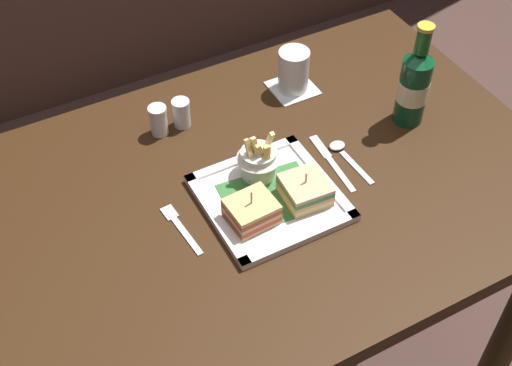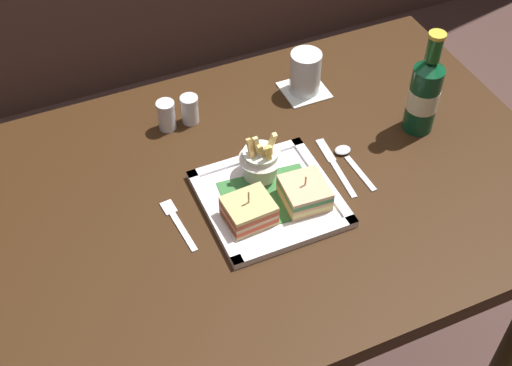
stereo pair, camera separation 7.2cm
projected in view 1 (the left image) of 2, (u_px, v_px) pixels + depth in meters
name	position (u px, v px, depth m)	size (l,w,h in m)	color
dining_table	(243.00, 231.00, 1.45)	(1.30, 0.81, 0.78)	#311C0B
square_plate	(270.00, 198.00, 1.35)	(0.26, 0.26, 0.02)	white
sandwich_half_left	(252.00, 211.00, 1.29)	(0.09, 0.08, 0.08)	tan
sandwich_half_right	(305.00, 190.00, 1.33)	(0.09, 0.09, 0.07)	tan
fries_cup	(258.00, 158.00, 1.36)	(0.09, 0.09, 0.11)	silver
beer_bottle	(414.00, 85.00, 1.45)	(0.07, 0.07, 0.24)	#0D3E22
drink_coaster	(293.00, 88.00, 1.59)	(0.10, 0.10, 0.00)	silver
water_glass	(293.00, 73.00, 1.56)	(0.07, 0.07, 0.10)	silver
fork	(180.00, 227.00, 1.30)	(0.03, 0.14, 0.00)	silver
knife	(330.00, 160.00, 1.43)	(0.03, 0.18, 0.00)	silver
spoon	(343.00, 152.00, 1.44)	(0.03, 0.14, 0.01)	silver
salt_shaker	(159.00, 122.00, 1.47)	(0.04, 0.04, 0.07)	silver
pepper_shaker	(182.00, 115.00, 1.48)	(0.04, 0.04, 0.07)	silver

